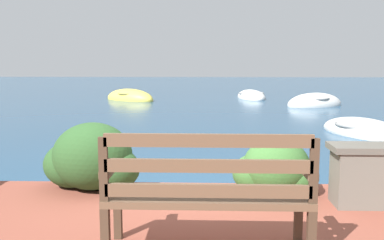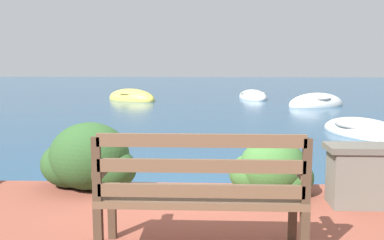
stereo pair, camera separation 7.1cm
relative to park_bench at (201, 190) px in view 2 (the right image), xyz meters
name	(u,v)px [view 2 (the right image)]	position (x,y,z in m)	size (l,w,h in m)	color
ground_plane	(186,201)	(-0.21, 1.86, -0.70)	(80.00, 80.00, 0.00)	navy
park_bench	(201,190)	(0.00, 0.00, 0.00)	(1.50, 0.48, 0.93)	#433123
hedge_clump_left	(89,160)	(-1.28, 1.59, -0.16)	(1.10, 0.79, 0.75)	#284C23
hedge_clump_centre	(271,170)	(0.72, 1.47, -0.22)	(0.89, 0.64, 0.60)	#38662D
rowboat_nearest	(364,132)	(3.53, 6.69, -0.65)	(1.98, 2.68, 0.62)	silver
rowboat_mid	(316,104)	(3.93, 12.72, -0.63)	(2.50, 1.90, 0.86)	silver
rowboat_far	(131,99)	(-3.26, 14.85, -0.63)	(2.59, 2.19, 0.85)	#DBC64C
rowboat_outer	(253,97)	(1.95, 15.96, -0.64)	(1.45, 2.61, 0.68)	silver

